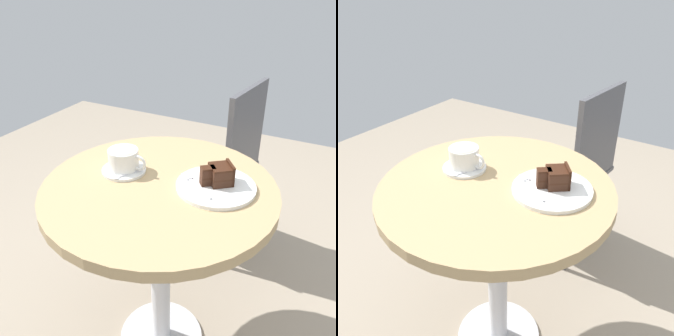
# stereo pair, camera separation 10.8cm
# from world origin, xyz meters

# --- Properties ---
(cafe_table) EXTENTS (0.72, 0.72, 0.72)m
(cafe_table) POSITION_xyz_m (0.00, 0.00, 0.60)
(cafe_table) COLOR tan
(cafe_table) RESTS_ON ground
(saucer) EXTENTS (0.14, 0.14, 0.01)m
(saucer) POSITION_xyz_m (-0.14, 0.02, 0.72)
(saucer) COLOR white
(saucer) RESTS_ON cafe_table
(coffee_cup) EXTENTS (0.13, 0.10, 0.07)m
(coffee_cup) POSITION_xyz_m (-0.14, 0.02, 0.76)
(coffee_cup) COLOR white
(coffee_cup) RESTS_ON saucer
(teaspoon) EXTENTS (0.06, 0.09, 0.00)m
(teaspoon) POSITION_xyz_m (-0.11, -0.02, 0.73)
(teaspoon) COLOR silver
(teaspoon) RESTS_ON saucer
(cake_plate) EXTENTS (0.24, 0.24, 0.01)m
(cake_plate) POSITION_xyz_m (0.16, 0.06, 0.73)
(cake_plate) COLOR white
(cake_plate) RESTS_ON cafe_table
(cake_slice) EXTENTS (0.10, 0.09, 0.06)m
(cake_slice) POSITION_xyz_m (0.16, 0.07, 0.76)
(cake_slice) COLOR #422619
(cake_slice) RESTS_ON cake_plate
(fork) EXTENTS (0.14, 0.10, 0.00)m
(fork) POSITION_xyz_m (0.10, 0.04, 0.73)
(fork) COLOR silver
(fork) RESTS_ON cake_plate
(napkin) EXTENTS (0.21, 0.21, 0.00)m
(napkin) POSITION_xyz_m (0.17, 0.05, 0.72)
(napkin) COLOR beige
(napkin) RESTS_ON cafe_table
(cafe_chair) EXTENTS (0.42, 0.42, 0.87)m
(cafe_chair) POSITION_xyz_m (-0.00, 0.65, 0.51)
(cafe_chair) COLOR #4C4C51
(cafe_chair) RESTS_ON ground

